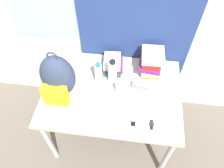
{
  "coord_description": "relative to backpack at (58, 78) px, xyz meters",
  "views": [
    {
      "loc": [
        0.14,
        -0.68,
        2.33
      ],
      "look_at": [
        0.0,
        0.43,
        0.87
      ],
      "focal_mm": 35.0,
      "sensor_mm": 36.0,
      "label": 1
    }
  ],
  "objects": [
    {
      "name": "wristwatch",
      "position": [
        0.78,
        -0.21,
        -0.2
      ],
      "size": [
        0.04,
        0.08,
        0.01
      ],
      "color": "black",
      "rests_on": "desk"
    },
    {
      "name": "book_stack_left",
      "position": [
        0.4,
        0.35,
        -0.15
      ],
      "size": [
        0.2,
        0.27,
        0.11
      ],
      "color": "#1E5623",
      "rests_on": "desk"
    },
    {
      "name": "sports_bottle",
      "position": [
        0.42,
        0.18,
        -0.07
      ],
      "size": [
        0.08,
        0.08,
        0.27
      ],
      "color": "white",
      "rests_on": "desk"
    },
    {
      "name": "cell_phone",
      "position": [
        0.64,
        -0.23,
        -0.19
      ],
      "size": [
        0.05,
        0.09,
        0.02
      ],
      "color": "#B7BCC6",
      "rests_on": "desk"
    },
    {
      "name": "water_bottle",
      "position": [
        0.3,
        0.16,
        -0.09
      ],
      "size": [
        0.07,
        0.07,
        0.23
      ],
      "color": "silver",
      "rests_on": "desk"
    },
    {
      "name": "sunscreen_bottle",
      "position": [
        0.48,
        0.07,
        -0.14
      ],
      "size": [
        0.05,
        0.05,
        0.14
      ],
      "color": "white",
      "rests_on": "desk"
    },
    {
      "name": "book_stack_center",
      "position": [
        0.75,
        0.36,
        -0.09
      ],
      "size": [
        0.22,
        0.27,
        0.23
      ],
      "color": "orange",
      "rests_on": "desk"
    },
    {
      "name": "backpack",
      "position": [
        0.0,
        0.0,
        0.0
      ],
      "size": [
        0.28,
        0.28,
        0.47
      ],
      "color": "#2D3851",
      "rests_on": "desk"
    },
    {
      "name": "sunglasses_case",
      "position": [
        0.67,
        0.15,
        -0.18
      ],
      "size": [
        0.15,
        0.07,
        0.04
      ],
      "color": "gray",
      "rests_on": "desk"
    },
    {
      "name": "ground_plane",
      "position": [
        0.43,
        -0.36,
        -0.97
      ],
      "size": [
        12.0,
        12.0,
        0.0
      ],
      "primitive_type": "plane",
      "color": "#665B51"
    },
    {
      "name": "desk",
      "position": [
        0.43,
        0.07,
        -0.29
      ],
      "size": [
        1.2,
        0.87,
        0.77
      ],
      "color": "#B7B299",
      "rests_on": "ground_plane"
    },
    {
      "name": "curtain_blue",
      "position": [
        0.58,
        0.54,
        0.28
      ],
      "size": [
        1.02,
        0.04,
        2.5
      ],
      "color": "navy",
      "rests_on": "ground_plane"
    },
    {
      "name": "wall_back",
      "position": [
        0.43,
        0.59,
        0.28
      ],
      "size": [
        6.0,
        0.06,
        2.5
      ],
      "color": "beige",
      "rests_on": "ground_plane"
    }
  ]
}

